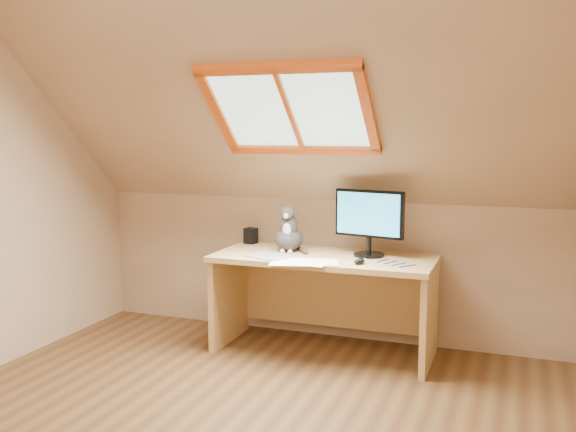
% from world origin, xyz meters
% --- Properties ---
extents(room_shell, '(3.52, 3.52, 2.41)m').
position_xyz_m(room_shell, '(0.00, -0.09, 1.43)').
color(room_shell, tan).
rests_on(room_shell, ground).
extents(desk, '(1.47, 0.64, 0.67)m').
position_xyz_m(desk, '(0.12, 1.44, 0.46)').
color(desk, tan).
rests_on(desk, ground).
extents(monitor, '(0.48, 0.20, 0.44)m').
position_xyz_m(monitor, '(0.40, 1.46, 0.92)').
color(monitor, black).
rests_on(monitor, desk).
extents(cat, '(0.21, 0.25, 0.34)m').
position_xyz_m(cat, '(-0.16, 1.45, 0.79)').
color(cat, '#423D3A').
rests_on(cat, desk).
extents(desk_speaker, '(0.09, 0.09, 0.11)m').
position_xyz_m(desk_speaker, '(-0.52, 1.63, 0.73)').
color(desk_speaker, black).
rests_on(desk_speaker, desk).
extents(graphics_tablet, '(0.32, 0.28, 0.01)m').
position_xyz_m(graphics_tablet, '(-0.21, 1.20, 0.68)').
color(graphics_tablet, '#B2B2B7').
rests_on(graphics_tablet, desk).
extents(mouse, '(0.08, 0.11, 0.03)m').
position_xyz_m(mouse, '(0.40, 1.20, 0.69)').
color(mouse, black).
rests_on(mouse, desk).
extents(papers, '(0.35, 0.30, 0.01)m').
position_xyz_m(papers, '(0.06, 1.12, 0.67)').
color(papers, white).
rests_on(papers, desk).
extents(cables, '(0.51, 0.26, 0.01)m').
position_xyz_m(cables, '(0.52, 1.26, 0.67)').
color(cables, silver).
rests_on(cables, desk).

